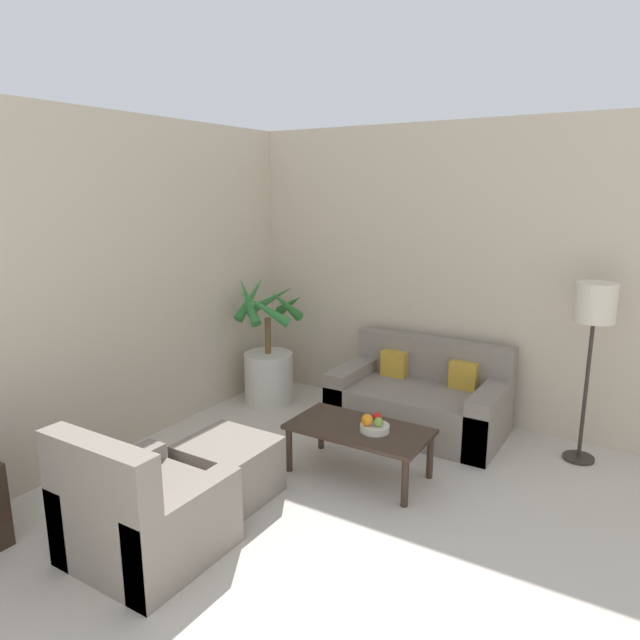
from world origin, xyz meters
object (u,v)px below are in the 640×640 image
(apple_green, at_px, (379,422))
(orange_fruit, at_px, (367,420))
(fruit_bowl, at_px, (375,428))
(apple_red, at_px, (377,417))
(armchair, at_px, (142,516))
(sofa_loveseat, at_px, (420,401))
(potted_palm, at_px, (269,362))
(coffee_table, at_px, (359,433))
(floor_lamp, at_px, (594,313))
(ottoman, at_px, (229,468))

(apple_green, distance_m, orange_fruit, 0.08)
(fruit_bowl, relative_size, apple_red, 2.88)
(apple_red, bearing_deg, armchair, -114.47)
(apple_green, bearing_deg, fruit_bowl, 159.35)
(sofa_loveseat, bearing_deg, fruit_bowl, -86.44)
(potted_palm, bearing_deg, coffee_table, -30.24)
(sofa_loveseat, relative_size, orange_fruit, 16.99)
(floor_lamp, bearing_deg, fruit_bowl, -137.63)
(apple_red, bearing_deg, fruit_bowl, -80.56)
(coffee_table, height_order, armchair, armchair)
(floor_lamp, bearing_deg, apple_green, -136.44)
(potted_palm, bearing_deg, fruit_bowl, -28.30)
(floor_lamp, bearing_deg, ottoman, -136.98)
(potted_palm, height_order, floor_lamp, floor_lamp)
(sofa_loveseat, bearing_deg, apple_red, -86.79)
(armchair, xyz_separation_m, ottoman, (-0.03, 0.80, -0.06))
(potted_palm, height_order, orange_fruit, potted_palm)
(armchair, bearing_deg, ottoman, 92.18)
(potted_palm, bearing_deg, orange_fruit, -30.02)
(sofa_loveseat, bearing_deg, potted_palm, -173.67)
(sofa_loveseat, xyz_separation_m, apple_red, (0.06, -0.98, 0.21))
(armchair, bearing_deg, floor_lamp, 53.41)
(apple_green, height_order, armchair, armchair)
(floor_lamp, height_order, apple_red, floor_lamp)
(potted_palm, distance_m, armchair, 2.57)
(floor_lamp, height_order, fruit_bowl, floor_lamp)
(armchair, bearing_deg, fruit_bowl, 64.43)
(armchair, bearing_deg, apple_red, 65.53)
(coffee_table, height_order, apple_green, apple_green)
(fruit_bowl, xyz_separation_m, ottoman, (-0.77, -0.74, -0.20))
(potted_palm, xyz_separation_m, orange_fruit, (1.57, -0.91, 0.05))
(apple_green, xyz_separation_m, armchair, (-0.77, -1.52, -0.20))
(orange_fruit, bearing_deg, floor_lamp, 42.33)
(coffee_table, bearing_deg, orange_fruit, -25.96)
(floor_lamp, height_order, ottoman, floor_lamp)
(ottoman, bearing_deg, floor_lamp, 43.02)
(floor_lamp, distance_m, coffee_table, 1.99)
(apple_red, xyz_separation_m, orange_fruit, (-0.03, -0.10, 0.01))
(potted_palm, distance_m, floor_lamp, 2.99)
(orange_fruit, distance_m, ottoman, 1.04)
(floor_lamp, height_order, apple_green, floor_lamp)
(apple_red, distance_m, apple_green, 0.09)
(sofa_loveseat, bearing_deg, coffee_table, -93.62)
(coffee_table, xyz_separation_m, armchair, (-0.60, -1.54, -0.07))
(floor_lamp, height_order, coffee_table, floor_lamp)
(coffee_table, xyz_separation_m, ottoman, (-0.64, -0.75, -0.13))
(armchair, bearing_deg, potted_palm, 110.10)
(fruit_bowl, bearing_deg, orange_fruit, -138.84)
(apple_green, xyz_separation_m, ottoman, (-0.80, -0.73, -0.26))
(floor_lamp, distance_m, armchair, 3.47)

